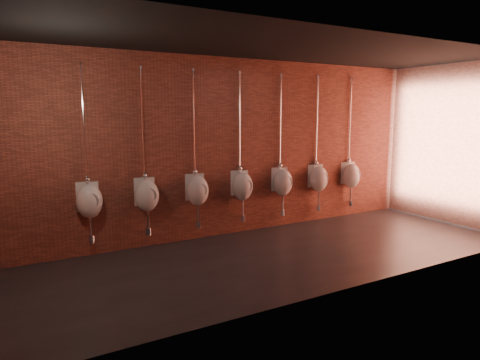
# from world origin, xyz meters

# --- Properties ---
(ground) EXTENTS (8.50, 8.50, 0.00)m
(ground) POSITION_xyz_m (0.00, 0.00, 0.00)
(ground) COLOR black
(ground) RESTS_ON ground
(room_shell) EXTENTS (8.54, 3.04, 3.22)m
(room_shell) POSITION_xyz_m (0.00, 0.00, 2.01)
(room_shell) COLOR black
(room_shell) RESTS_ON ground
(urinal_0) EXTENTS (0.46, 0.42, 2.72)m
(urinal_0) POSITION_xyz_m (-2.55, 1.36, 0.91)
(urinal_0) COLOR silver
(urinal_0) RESTS_ON ground
(urinal_1) EXTENTS (0.46, 0.42, 2.72)m
(urinal_1) POSITION_xyz_m (-1.65, 1.36, 0.91)
(urinal_1) COLOR silver
(urinal_1) RESTS_ON ground
(urinal_2) EXTENTS (0.46, 0.42, 2.72)m
(urinal_2) POSITION_xyz_m (-0.75, 1.36, 0.91)
(urinal_2) COLOR silver
(urinal_2) RESTS_ON ground
(urinal_3) EXTENTS (0.46, 0.42, 2.72)m
(urinal_3) POSITION_xyz_m (0.15, 1.36, 0.91)
(urinal_3) COLOR silver
(urinal_3) RESTS_ON ground
(urinal_4) EXTENTS (0.46, 0.42, 2.72)m
(urinal_4) POSITION_xyz_m (1.05, 1.36, 0.91)
(urinal_4) COLOR silver
(urinal_4) RESTS_ON ground
(urinal_5) EXTENTS (0.46, 0.42, 2.72)m
(urinal_5) POSITION_xyz_m (1.95, 1.36, 0.91)
(urinal_5) COLOR silver
(urinal_5) RESTS_ON ground
(urinal_6) EXTENTS (0.46, 0.42, 2.72)m
(urinal_6) POSITION_xyz_m (2.85, 1.36, 0.91)
(urinal_6) COLOR silver
(urinal_6) RESTS_ON ground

